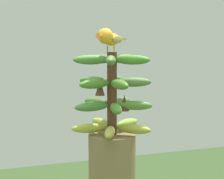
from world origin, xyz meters
The scene contains 2 objects.
banana_bunch centered at (0.00, 0.00, 1.55)m, with size 0.30×0.31×0.31m.
perched_bird centered at (0.02, 0.03, 1.76)m, with size 0.16×0.15×0.09m.
Camera 1 is at (0.46, 1.33, 1.74)m, focal length 60.51 mm.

